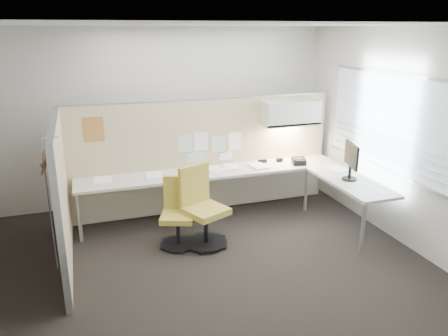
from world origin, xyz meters
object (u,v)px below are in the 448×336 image
object	(u,v)px
chair_left	(178,215)
chair_right	(202,209)
desk	(237,180)
monitor	(351,159)
phone	(299,161)

from	to	relation	value
chair_left	chair_right	world-z (taller)	chair_right
desk	monitor	world-z (taller)	monitor
desk	chair_right	xyz separation A→B (m)	(-0.73, -0.66, -0.11)
monitor	desk	bearing A→B (deg)	74.09
monitor	phone	world-z (taller)	monitor
chair_left	desk	bearing A→B (deg)	49.02
desk	chair_left	world-z (taller)	chair_left
desk	chair_right	distance (m)	0.99
monitor	phone	xyz separation A→B (m)	(-0.34, 0.88, -0.25)
chair_left	monitor	distance (m)	2.50
desk	chair_right	bearing A→B (deg)	-138.06
phone	monitor	bearing A→B (deg)	-56.25
chair_right	monitor	distance (m)	2.18
chair_right	phone	distance (m)	1.92
monitor	chair_right	bearing A→B (deg)	100.74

